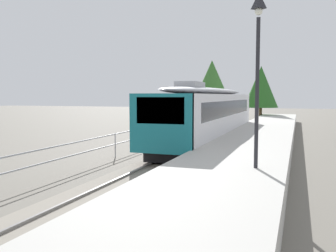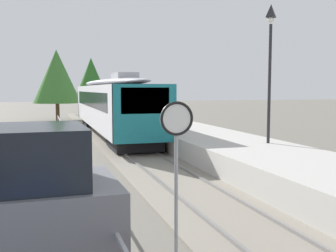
{
  "view_description": "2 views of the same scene",
  "coord_description": "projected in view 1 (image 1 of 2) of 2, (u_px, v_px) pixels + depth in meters",
  "views": [
    {
      "loc": [
        5.47,
        4.02,
        3.14
      ],
      "look_at": [
        0.0,
        19.69,
        1.8
      ],
      "focal_mm": 40.12,
      "sensor_mm": 36.0,
      "label": 1
    },
    {
      "loc": [
        -4.12,
        1.96,
        3.02
      ],
      "look_at": [
        0.4,
        16.69,
        1.6
      ],
      "focal_mm": 42.99,
      "sensor_mm": 36.0,
      "label": 2
    }
  ],
  "objects": [
    {
      "name": "ground_plane",
      "position": [
        129.0,
        155.0,
        19.96
      ],
      "size": [
        160.0,
        160.0,
        0.0
      ],
      "primitive_type": "plane",
      "color": "#6B665B"
    },
    {
      "name": "station_platform",
      "position": [
        248.0,
        152.0,
        17.87
      ],
      "size": [
        3.9,
        60.0,
        0.9
      ],
      "primitive_type": "cube",
      "color": "#B7B5AD",
      "rests_on": "ground"
    },
    {
      "name": "commuter_train",
      "position": [
        209.0,
        111.0,
        24.2
      ],
      "size": [
        2.82,
        18.31,
        3.74
      ],
      "color": "silver",
      "rests_on": "track_rails"
    },
    {
      "name": "track_rails",
      "position": [
        183.0,
        157.0,
        18.97
      ],
      "size": [
        3.2,
        60.0,
        0.14
      ],
      "color": "gray",
      "rests_on": "ground"
    },
    {
      "name": "platform_lamp_mid_platform",
      "position": [
        258.0,
        47.0,
        11.37
      ],
      "size": [
        0.34,
        0.34,
        5.35
      ],
      "color": "#232328",
      "rests_on": "station_platform"
    },
    {
      "name": "tree_behind_carpark",
      "position": [
        212.0,
        85.0,
        38.2
      ],
      "size": [
        4.49,
        4.49,
        6.75
      ],
      "color": "brown",
      "rests_on": "ground"
    },
    {
      "name": "tree_behind_station_far",
      "position": [
        261.0,
        87.0,
        44.48
      ],
      "size": [
        4.03,
        4.03,
        6.66
      ],
      "color": "brown",
      "rests_on": "ground"
    }
  ]
}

